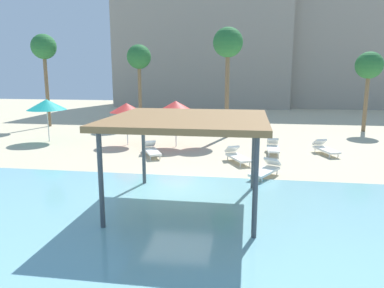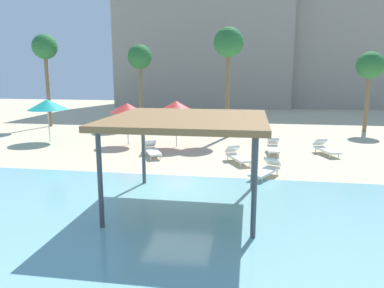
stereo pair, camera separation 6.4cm
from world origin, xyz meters
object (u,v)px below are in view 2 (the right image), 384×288
Objects in this scene: beach_umbrella_red_2 at (127,108)px; palm_tree_3 at (140,59)px; lounge_chair_1 at (266,169)px; palm_tree_2 at (370,67)px; lounge_chair_2 at (237,156)px; beach_umbrella_red_4 at (176,107)px; lounge_chair_0 at (325,148)px; palm_tree_1 at (45,49)px; beach_umbrella_teal_3 at (47,105)px; lounge_chair_3 at (273,147)px; lounge_chair_5 at (152,150)px; palm_tree_0 at (228,45)px; shade_pavilion at (188,122)px.

beach_umbrella_red_2 is 0.39× the size of palm_tree_3.
lounge_chair_1 is 0.34× the size of palm_tree_2.
lounge_chair_2 is at bearing -27.17° from beach_umbrella_red_2.
beach_umbrella_red_4 reaches higher than lounge_chair_0.
palm_tree_1 reaches higher than lounge_chair_1.
beach_umbrella_red_2 is at bearing 176.17° from beach_umbrella_red_4.
palm_tree_1 reaches higher than palm_tree_2.
palm_tree_2 reaches higher than beach_umbrella_teal_3.
palm_tree_3 is at bearing -130.98° from lounge_chair_3.
palm_tree_1 is at bearing -177.23° from palm_tree_2.
beach_umbrella_red_2 is 3.97m from lounge_chair_5.
lounge_chair_2 is 1.03× the size of lounge_chair_3.
beach_umbrella_teal_3 is 0.99× the size of beach_umbrella_red_4.
lounge_chair_5 is 12.34m from palm_tree_3.
lounge_chair_0 is 1.01× the size of lounge_chair_2.
palm_tree_0 reaches higher than lounge_chair_5.
beach_umbrella_red_2 is at bearing -144.11° from lounge_chair_2.
lounge_chair_1 is at bearing -76.30° from palm_tree_0.
beach_umbrella_teal_3 is (-10.42, 9.70, -0.47)m from shade_pavilion.
beach_umbrella_red_2 is at bearing -149.38° from palm_tree_0.
shade_pavilion is 1.82× the size of beach_umbrella_red_4.
beach_umbrella_teal_3 is at bearing 137.06° from shade_pavilion.
palm_tree_0 reaches higher than beach_umbrella_teal_3.
palm_tree_1 reaches higher than beach_umbrella_red_4.
palm_tree_1 reaches higher than lounge_chair_0.
lounge_chair_0 is at bearing -3.90° from beach_umbrella_teal_3.
palm_tree_3 is (3.62, 7.73, 2.97)m from beach_umbrella_teal_3.
palm_tree_3 is at bearing 101.13° from beach_umbrella_red_2.
beach_umbrella_teal_3 is 16.48m from lounge_chair_0.
lounge_chair_3 is (-2.69, -0.12, 0.00)m from lounge_chair_0.
lounge_chair_1 is 1.00× the size of lounge_chair_5.
palm_tree_3 is at bearing 178.00° from palm_tree_2.
lounge_chair_3 is at bearing -159.03° from lounge_chair_1.
palm_tree_1 is at bearing 151.08° from beach_umbrella_red_4.
shade_pavilion is 0.76× the size of palm_tree_3.
beach_umbrella_teal_3 reaches higher than lounge_chair_2.
lounge_chair_0 is 8.90m from palm_tree_0.
lounge_chair_1 is (2.65, 3.78, -2.44)m from shade_pavilion.
lounge_chair_1 is at bearing -5.94° from lounge_chair_3.
palm_tree_1 is at bearing -156.10° from lounge_chair_5.
beach_umbrella_teal_3 reaches higher than lounge_chair_1.
beach_umbrella_red_2 is 11.33m from lounge_chair_0.
palm_tree_0 is (-2.77, 4.38, 5.58)m from lounge_chair_3.
lounge_chair_1 is 0.28× the size of palm_tree_1.
shade_pavilion is 1.96× the size of beach_umbrella_red_2.
lounge_chair_3 is 0.27× the size of palm_tree_0.
beach_umbrella_red_4 is 7.65m from lounge_chair_1.
lounge_chair_0 is 10.24m from palm_tree_2.
lounge_chair_1 is at bearing -35.90° from beach_umbrella_red_2.
palm_tree_0 is at bearing 88.04° from shade_pavilion.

